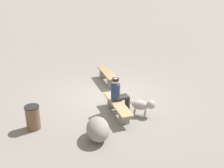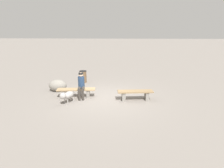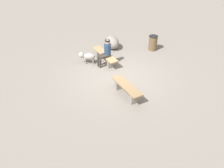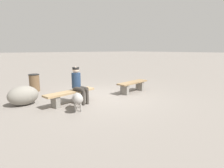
% 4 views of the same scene
% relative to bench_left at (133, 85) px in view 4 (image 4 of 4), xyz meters
% --- Properties ---
extents(ground, '(210.00, 210.00, 0.06)m').
position_rel_bench_left_xyz_m(ground, '(1.43, -0.13, -0.35)').
color(ground, gray).
extents(bench_left, '(1.72, 0.67, 0.47)m').
position_rel_bench_left_xyz_m(bench_left, '(0.00, 0.00, 0.00)').
color(bench_left, gray).
rests_on(bench_left, ground).
extents(bench_right, '(1.91, 0.68, 0.44)m').
position_rel_bench_left_xyz_m(bench_right, '(2.91, -0.12, -0.01)').
color(bench_right, gray).
rests_on(bench_right, ground).
extents(seated_person, '(0.40, 0.68, 1.26)m').
position_rel_bench_left_xyz_m(seated_person, '(2.63, -0.06, 0.41)').
color(seated_person, navy).
rests_on(seated_person, ground).
extents(dog, '(0.57, 0.83, 0.58)m').
position_rel_bench_left_xyz_m(dog, '(3.08, 0.72, 0.07)').
color(dog, gray).
rests_on(dog, ground).
extents(trash_bin, '(0.46, 0.46, 0.78)m').
position_rel_bench_left_xyz_m(trash_bin, '(3.28, -2.90, 0.07)').
color(trash_bin, brown).
rests_on(trash_bin, ground).
extents(boulder, '(0.98, 0.68, 0.66)m').
position_rel_bench_left_xyz_m(boulder, '(4.22, -0.98, 0.01)').
color(boulder, gray).
rests_on(boulder, ground).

